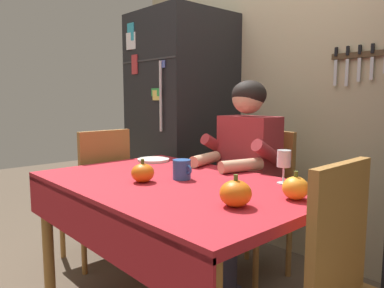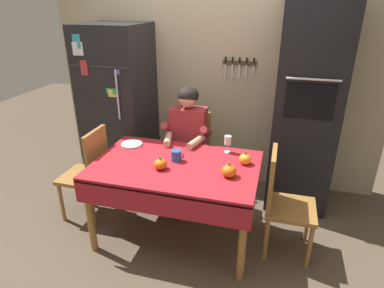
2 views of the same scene
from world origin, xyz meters
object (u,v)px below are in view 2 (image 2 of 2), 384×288
Objects in this scene: pumpkin_small at (160,164)px; chair_left_side at (90,170)px; wine_glass at (228,141)px; chair_right_side at (282,199)px; wall_oven at (306,108)px; pumpkin_large at (229,171)px; coffee_mug at (176,156)px; seated_person at (187,138)px; chair_behind_person at (192,150)px; serving_tray at (132,144)px; refrigerator at (119,107)px; dining_table at (175,173)px; pumpkin_medium at (245,159)px.

chair_left_side is at bearing 166.72° from pumpkin_small.
chair_right_side is at bearing -29.52° from wine_glass.
wine_glass is at bearing -140.05° from wall_oven.
pumpkin_large is (-0.58, -1.00, -0.26)m from wall_oven.
seated_person is at bearing 96.56° from coffee_mug.
chair_right_side is (-0.15, -0.85, -0.54)m from wall_oven.
chair_behind_person reaches higher than serving_tray.
serving_tray is at bearing 158.47° from coffee_mug.
refrigerator is 0.89m from chair_left_side.
dining_table is 0.81m from chair_behind_person.
pumpkin_small is 0.55× the size of serving_tray.
seated_person is 10.63× the size of coffee_mug.
dining_table is 1.51× the size of chair_left_side.
wine_glass is 0.92m from serving_tray.
dining_table is at bearing -27.99° from serving_tray.
seated_person is 0.77m from pumpkin_medium.
refrigerator reaches higher than pumpkin_small.
seated_person is at bearing -90.00° from chair_behind_person.
pumpkin_large is at bearing 2.59° from pumpkin_small.
wine_glass is at bearing 150.48° from chair_right_side.
pumpkin_large is at bearing -57.94° from chair_behind_person.
chair_right_side is 0.69m from wine_glass.
chair_behind_person is 1.21m from chair_right_side.
seated_person is 1.00m from chair_left_side.
pumpkin_large is (1.42, -0.96, -0.11)m from refrigerator.
chair_behind_person is at bearing 135.94° from pumpkin_medium.
refrigerator is at bearing 162.33° from seated_person.
coffee_mug is 0.56m from serving_tray.
chair_behind_person reaches higher than pumpkin_large.
wine_glass is (1.28, 0.28, 0.34)m from chair_left_side.
chair_behind_person is 5.82× the size of wine_glass.
pumpkin_medium is at bearing 9.28° from coffee_mug.
coffee_mug is 0.49m from wine_glass.
pumpkin_small is at bearing -91.39° from seated_person.
wall_oven reaches higher than chair_left_side.
chair_left_side is 1.36m from wine_glass.
wine_glass is at bearing 12.12° from chair_left_side.
chair_behind_person is 1.09m from chair_left_side.
serving_tray is at bearing -157.90° from wall_oven.
wine_glass is at bearing 133.90° from pumpkin_medium.
chair_right_side is at bearing -8.37° from serving_tray.
coffee_mug is 0.73× the size of wine_glass.
refrigerator is 1.32m from dining_table.
chair_right_side is 0.53m from pumpkin_large.
dining_table is 6.93× the size of serving_tray.
wall_oven reaches higher than wine_glass.
refrigerator is 11.26× the size of wine_glass.
chair_right_side is 0.44m from pumpkin_medium.
refrigerator is 1.31m from pumpkin_small.
chair_right_side is (1.80, -0.02, 0.00)m from chair_left_side.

